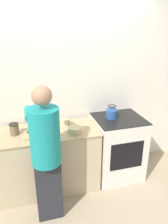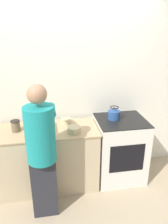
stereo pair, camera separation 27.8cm
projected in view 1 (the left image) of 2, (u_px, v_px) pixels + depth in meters
The scene contains 11 objects.
ground_plane at pixel (79, 195), 2.98m from camera, with size 12.00×12.00×0.00m, color tan.
wall_back at pixel (66, 90), 3.12m from camera, with size 8.00×0.05×2.60m.
counter at pixel (48, 160), 2.99m from camera, with size 1.35×0.62×0.88m.
oven at pixel (117, 147), 3.26m from camera, with size 0.69×0.63×0.94m.
person at pixel (46, 152), 2.37m from camera, with size 0.37×0.60×1.63m.
cutting_board at pixel (37, 134), 2.73m from camera, with size 0.32×0.23×0.02m.
knife at pixel (34, 132), 2.75m from camera, with size 0.19×0.09×0.01m.
kettle at pixel (112, 113), 3.07m from camera, with size 0.17×0.17×0.18m.
bowl_prep at pixel (64, 122), 3.02m from camera, with size 0.14×0.14×0.07m.
bowl_mixing at pixel (75, 130), 2.77m from camera, with size 0.17×0.17×0.08m.
canister_jar at pixel (14, 129), 2.72m from camera, with size 0.12×0.12×0.15m.
Camera 1 is at (-0.58, -2.27, 2.17)m, focal length 35.00 mm.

